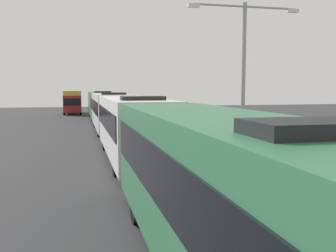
% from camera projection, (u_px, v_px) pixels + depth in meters
% --- Properties ---
extents(bus_lead, '(2.58, 10.82, 3.21)m').
position_uv_depth(bus_lead, '(218.00, 186.00, 7.24)').
color(bus_lead, '#33724C').
rests_on(bus_lead, ground_plane).
extents(bus_second_in_line, '(2.58, 11.51, 3.21)m').
position_uv_depth(bus_second_in_line, '(132.00, 125.00, 18.85)').
color(bus_second_in_line, silver).
rests_on(bus_second_in_line, ground_plane).
extents(bus_middle, '(2.58, 12.07, 3.21)m').
position_uv_depth(bus_middle, '(110.00, 110.00, 31.54)').
color(bus_middle, silver).
rests_on(bus_middle, ground_plane).
extents(bus_fourth_in_line, '(2.58, 12.41, 3.21)m').
position_uv_depth(bus_fourth_in_line, '(101.00, 104.00, 43.89)').
color(bus_fourth_in_line, '#33724C').
rests_on(bus_fourth_in_line, ground_plane).
extents(white_suv, '(1.86, 5.00, 1.90)m').
position_uv_depth(white_suv, '(291.00, 171.00, 11.56)').
color(white_suv, maroon).
rests_on(white_suv, ground_plane).
extents(box_truck_oncoming, '(2.35, 7.17, 3.15)m').
position_uv_depth(box_truck_oncoming, '(73.00, 101.00, 52.45)').
color(box_truck_oncoming, maroon).
rests_on(box_truck_oncoming, ground_plane).
extents(streetlamp_mid, '(5.73, 0.28, 7.51)m').
position_uv_depth(streetlamp_mid, '(244.00, 62.00, 18.65)').
color(streetlamp_mid, gray).
rests_on(streetlamp_mid, sidewalk).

